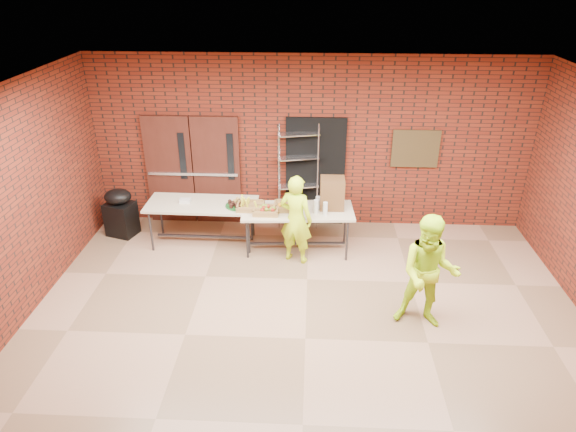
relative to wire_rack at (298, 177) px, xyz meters
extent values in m
cube|color=brown|center=(0.21, -3.32, -1.02)|extent=(8.00, 7.00, 0.04)
cube|color=silver|center=(0.21, -3.32, 2.22)|extent=(8.00, 7.00, 0.04)
cube|color=maroon|center=(0.21, 0.20, 0.60)|extent=(8.00, 0.04, 3.20)
cube|color=#411A12|center=(-2.44, 0.12, 0.05)|extent=(0.88, 0.08, 2.10)
cube|color=#411A12|center=(-1.54, 0.12, 0.05)|extent=(0.88, 0.08, 2.10)
cube|color=black|center=(-2.16, 0.07, 0.35)|extent=(0.12, 0.02, 0.90)
cube|color=black|center=(-1.26, 0.07, 0.35)|extent=(0.12, 0.02, 0.90)
cube|color=silver|center=(-1.99, 0.06, 0.00)|extent=(1.70, 0.04, 0.05)
cube|color=black|center=(0.31, 0.14, 0.05)|extent=(1.10, 0.06, 2.10)
cube|color=#3E3018|center=(2.11, 0.13, 0.55)|extent=(0.85, 0.04, 0.70)
cube|color=tan|center=(-1.67, -0.76, -0.23)|extent=(1.94, 0.84, 0.04)
cube|color=#2F2F34|center=(-1.67, -0.76, -0.87)|extent=(1.72, 0.07, 0.03)
cylinder|color=#2F2F34|center=(-2.53, -0.44, -0.62)|extent=(0.04, 0.04, 0.75)
cylinder|color=#2F2F34|center=(-0.81, -0.44, -0.62)|extent=(0.04, 0.04, 0.75)
cylinder|color=#2F2F34|center=(-2.53, -1.08, -0.62)|extent=(0.04, 0.04, 0.75)
cylinder|color=#2F2F34|center=(-0.81, -1.08, -0.62)|extent=(0.04, 0.04, 0.75)
cube|color=tan|center=(0.02, -0.93, -0.24)|extent=(1.95, 0.90, 0.04)
cube|color=#2F2F34|center=(0.02, -0.93, -0.87)|extent=(1.69, 0.14, 0.03)
cylinder|color=#2F2F34|center=(-0.82, -0.61, -0.63)|extent=(0.04, 0.04, 0.74)
cylinder|color=#2F2F34|center=(0.87, -0.61, -0.63)|extent=(0.04, 0.04, 0.74)
cylinder|color=#2F2F34|center=(-0.82, -1.25, -0.63)|extent=(0.04, 0.04, 0.74)
cylinder|color=#2F2F34|center=(0.87, -1.25, -0.63)|extent=(0.04, 0.04, 0.74)
cube|color=olive|center=(-0.78, -0.95, -0.18)|extent=(0.46, 0.36, 0.07)
cube|color=olive|center=(-0.17, -0.90, -0.18)|extent=(0.44, 0.34, 0.07)
cube|color=olive|center=(-0.51, -1.09, -0.18)|extent=(0.42, 0.33, 0.07)
cylinder|color=#16521C|center=(-1.02, -0.85, -0.20)|extent=(0.43, 0.43, 0.02)
cube|color=silver|center=(-1.96, -0.74, -0.17)|extent=(0.19, 0.13, 0.06)
cube|color=brown|center=(0.60, -0.80, 0.05)|extent=(0.41, 0.37, 0.54)
cylinder|color=silver|center=(0.33, -1.04, -0.10)|extent=(0.08, 0.08, 0.24)
cylinder|color=silver|center=(0.48, -1.10, -0.10)|extent=(0.08, 0.08, 0.23)
cylinder|color=silver|center=(0.36, -0.89, -0.10)|extent=(0.08, 0.08, 0.24)
cube|color=black|center=(-3.26, -0.51, -0.68)|extent=(0.60, 0.54, 0.64)
ellipsoid|color=black|center=(-3.26, -0.51, -0.23)|extent=(0.59, 0.55, 0.27)
imported|color=#CAFB1B|center=(0.00, -1.27, -0.22)|extent=(0.66, 0.54, 1.55)
imported|color=#CAFB1B|center=(1.86, -2.89, -0.16)|extent=(0.92, 0.78, 1.67)
camera|label=1|loc=(0.25, -8.81, 3.62)|focal=32.00mm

